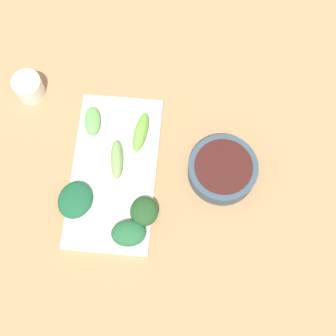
# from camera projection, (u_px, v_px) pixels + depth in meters

# --- Properties ---
(tabletop) EXTENTS (2.10, 2.10, 0.02)m
(tabletop) POSITION_uv_depth(u_px,v_px,m) (154.00, 164.00, 0.95)
(tabletop) COLOR #9A7850
(tabletop) RESTS_ON ground
(sauce_bowl) EXTENTS (0.13, 0.13, 0.04)m
(sauce_bowl) POSITION_uv_depth(u_px,v_px,m) (223.00, 169.00, 0.91)
(sauce_bowl) COLOR #304556
(sauce_bowl) RESTS_ON tabletop
(serving_plate) EXTENTS (0.16, 0.31, 0.01)m
(serving_plate) POSITION_uv_depth(u_px,v_px,m) (114.00, 172.00, 0.93)
(serving_plate) COLOR silver
(serving_plate) RESTS_ON tabletop
(broccoli_stalk_0) EXTENTS (0.03, 0.08, 0.03)m
(broccoli_stalk_0) POSITION_uv_depth(u_px,v_px,m) (141.00, 132.00, 0.93)
(broccoli_stalk_0) COLOR #6BB73F
(broccoli_stalk_0) RESTS_ON serving_plate
(broccoli_leafy_1) EXTENTS (0.08, 0.08, 0.02)m
(broccoli_leafy_1) POSITION_uv_depth(u_px,v_px,m) (75.00, 200.00, 0.90)
(broccoli_leafy_1) COLOR #175031
(broccoli_leafy_1) RESTS_ON serving_plate
(broccoli_stalk_2) EXTENTS (0.04, 0.06, 0.02)m
(broccoli_stalk_2) POSITION_uv_depth(u_px,v_px,m) (92.00, 121.00, 0.94)
(broccoli_stalk_2) COLOR #61B255
(broccoli_stalk_2) RESTS_ON serving_plate
(broccoli_leafy_3) EXTENTS (0.07, 0.05, 0.03)m
(broccoli_leafy_3) POSITION_uv_depth(u_px,v_px,m) (128.00, 233.00, 0.87)
(broccoli_leafy_3) COLOR #215B35
(broccoli_leafy_3) RESTS_ON serving_plate
(broccoli_leafy_4) EXTENTS (0.05, 0.06, 0.03)m
(broccoli_leafy_4) POSITION_uv_depth(u_px,v_px,m) (144.00, 211.00, 0.89)
(broccoli_leafy_4) COLOR #1E451F
(broccoli_leafy_4) RESTS_ON serving_plate
(broccoli_stalk_5) EXTENTS (0.03, 0.08, 0.03)m
(broccoli_stalk_5) POSITION_uv_depth(u_px,v_px,m) (117.00, 160.00, 0.92)
(broccoli_stalk_5) COLOR #76A459
(broccoli_stalk_5) RESTS_ON serving_plate
(tea_cup) EXTENTS (0.06, 0.06, 0.05)m
(tea_cup) POSITION_uv_depth(u_px,v_px,m) (29.00, 87.00, 0.97)
(tea_cup) COLOR silver
(tea_cup) RESTS_ON tabletop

